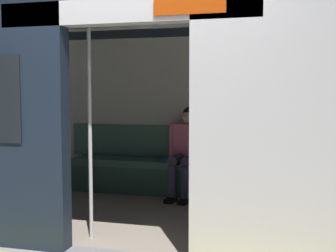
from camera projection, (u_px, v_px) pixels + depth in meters
train_car at (158, 81)px, 4.83m from camera, size 6.40×2.77×2.25m
bench_seat at (186, 170)px, 5.89m from camera, size 3.21×0.44×0.46m
person_seated at (187, 146)px, 5.81m from camera, size 0.55×0.71×1.19m
handbag at (217, 156)px, 5.80m from camera, size 0.26×0.15×0.17m
book at (167, 159)px, 5.99m from camera, size 0.21×0.26×0.03m
grab_pole_door at (90, 127)px, 4.13m from camera, size 0.04×0.04×2.11m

